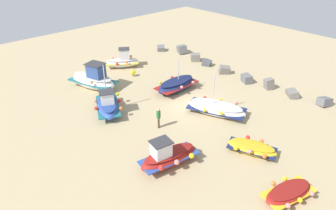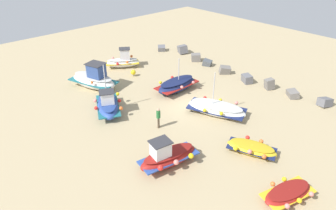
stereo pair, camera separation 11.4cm
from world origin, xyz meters
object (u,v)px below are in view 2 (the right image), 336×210
fishing_boat_3 (123,61)px  fishing_boat_7 (168,156)px  fishing_boat_0 (252,148)px  person_walking (158,117)px  mooring_buoy_0 (133,72)px  fishing_boat_2 (216,109)px  fishing_boat_6 (94,79)px  fishing_boat_1 (288,193)px  fishing_boat_5 (108,105)px  fishing_boat_4 (177,85)px

fishing_boat_3 → fishing_boat_7: fishing_boat_3 is taller
fishing_boat_0 → fishing_boat_7: fishing_boat_7 is taller
person_walking → mooring_buoy_0: person_walking is taller
fishing_boat_2 → mooring_buoy_0: 10.94m
fishing_boat_2 → fishing_boat_3: size_ratio=1.31×
fishing_boat_6 → fishing_boat_7: bearing=-28.7°
fishing_boat_3 → mooring_buoy_0: 2.94m
fishing_boat_7 → mooring_buoy_0: fishing_boat_7 is taller
fishing_boat_7 → person_walking: size_ratio=2.55×
fishing_boat_1 → person_walking: (-10.47, -0.77, 0.63)m
fishing_boat_2 → fishing_boat_6: fishing_boat_2 is taller
fishing_boat_1 → mooring_buoy_0: fishing_boat_1 is taller
fishing_boat_2 → fishing_boat_5: fishing_boat_5 is taller
fishing_boat_5 → mooring_buoy_0: size_ratio=6.48×
fishing_boat_4 → fishing_boat_1: bearing=70.8°
fishing_boat_1 → person_walking: bearing=-71.0°
fishing_boat_6 → person_walking: (9.62, 0.06, 0.12)m
fishing_boat_2 → fishing_boat_7: fishing_boat_2 is taller
fishing_boat_1 → fishing_boat_6: 20.11m
fishing_boat_1 → fishing_boat_6: bearing=-72.9°
fishing_boat_0 → fishing_boat_5: bearing=-1.6°
fishing_boat_6 → fishing_boat_7: size_ratio=1.24×
fishing_boat_3 → fishing_boat_7: 17.44m
fishing_boat_1 → fishing_boat_4: 14.87m
fishing_boat_7 → fishing_boat_4: bearing=-127.0°
fishing_boat_0 → fishing_boat_5: (-11.41, -4.29, 0.30)m
fishing_boat_5 → person_walking: bearing=46.5°
fishing_boat_3 → fishing_boat_4: fishing_boat_4 is taller
fishing_boat_2 → fishing_boat_4: fishing_boat_2 is taller
fishing_boat_4 → mooring_buoy_0: (-5.57, -1.08, -0.18)m
fishing_boat_1 → fishing_boat_6: size_ratio=0.66×
fishing_boat_0 → fishing_boat_4: bearing=-37.2°
fishing_boat_2 → fishing_boat_6: 12.39m
fishing_boat_0 → fishing_boat_3: size_ratio=0.90×
fishing_boat_3 → fishing_boat_4: bearing=-53.2°
fishing_boat_2 → fishing_boat_5: size_ratio=1.17×
fishing_boat_5 → person_walking: size_ratio=2.69×
fishing_boat_2 → person_walking: size_ratio=3.14×
fishing_boat_6 → fishing_boat_4: bearing=24.0°
fishing_boat_1 → person_walking: size_ratio=2.10×
fishing_boat_4 → fishing_boat_5: size_ratio=0.98×
fishing_boat_5 → fishing_boat_7: (8.39, -0.79, -0.02)m
fishing_boat_0 → fishing_boat_3: fishing_boat_3 is taller
fishing_boat_0 → fishing_boat_7: (-3.02, -5.08, 0.28)m
fishing_boat_7 → mooring_buoy_0: bearing=-107.7°
fishing_boat_5 → fishing_boat_6: size_ratio=0.85×
fishing_boat_1 → person_walking: person_walking is taller
fishing_boat_1 → fishing_boat_3: size_ratio=0.88×
fishing_boat_4 → fishing_boat_5: 7.15m
fishing_boat_7 → mooring_buoy_0: 14.58m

